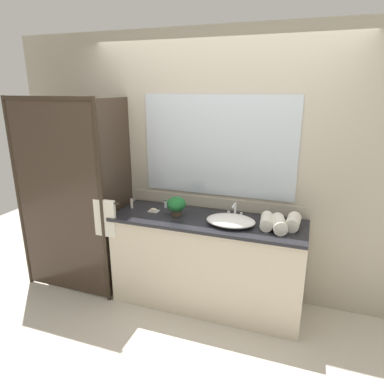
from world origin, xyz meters
name	(u,v)px	position (x,y,z in m)	size (l,w,h in m)	color
ground_plane	(206,303)	(0.00, 0.00, 0.00)	(8.00, 8.00, 0.00)	beige
wall_back_with_mirror	(218,169)	(0.00, 0.34, 1.31)	(4.40, 0.06, 2.60)	#B2A893
vanity_cabinet	(207,262)	(0.00, 0.01, 0.45)	(1.80, 0.58, 0.90)	beige
shower_enclosure	(78,199)	(-1.27, -0.19, 1.02)	(1.20, 0.59, 2.00)	#2D2319
sink_basin	(231,221)	(0.23, -0.05, 0.94)	(0.44, 0.33, 0.07)	white
faucet	(235,213)	(0.23, 0.12, 0.95)	(0.17, 0.13, 0.15)	silver
potted_plant	(177,205)	(-0.31, 0.00, 1.01)	(0.18, 0.18, 0.18)	#473828
soap_dish	(154,210)	(-0.56, 0.02, 0.91)	(0.10, 0.07, 0.04)	silver
amenity_bottle_shampoo	(166,204)	(-0.50, 0.18, 0.94)	(0.03, 0.03, 0.08)	silver
amenity_bottle_conditioner	(132,203)	(-0.81, 0.05, 0.95)	(0.03, 0.03, 0.10)	silver
rolled_towel_near_edge	(293,222)	(0.76, 0.05, 0.96)	(0.12, 0.12, 0.23)	silver
rolled_towel_middle	(279,224)	(0.65, -0.04, 0.96)	(0.12, 0.12, 0.25)	silver
rolled_towel_far_edge	(267,221)	(0.54, 0.00, 0.95)	(0.11, 0.11, 0.25)	silver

